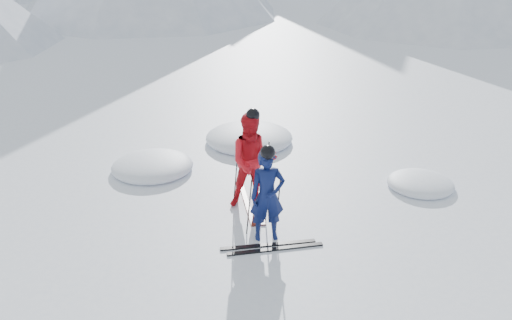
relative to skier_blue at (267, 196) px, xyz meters
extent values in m
plane|color=white|center=(1.64, 0.49, -0.84)|extent=(160.00, 160.00, 0.00)
imported|color=#0B1647|center=(0.00, 0.00, 0.00)|extent=(0.62, 0.41, 1.69)
imported|color=red|center=(-0.05, 1.26, 0.12)|extent=(0.96, 0.77, 1.93)
cylinder|color=black|center=(-0.30, 0.15, -0.28)|extent=(0.11, 0.08, 1.12)
cylinder|color=black|center=(0.25, 0.25, -0.28)|extent=(0.11, 0.07, 1.12)
cylinder|color=black|center=(-0.35, 1.51, -0.20)|extent=(0.13, 0.10, 1.28)
cylinder|color=black|center=(0.25, 1.41, -0.20)|extent=(0.13, 0.09, 1.28)
cube|color=black|center=(-0.17, 1.26, -0.83)|extent=(0.10, 1.70, 0.03)
cube|color=black|center=(0.07, 1.26, -0.83)|extent=(0.22, 1.70, 0.03)
cube|color=black|center=(-0.03, -0.27, -0.83)|extent=(1.70, 0.09, 0.03)
cube|color=black|center=(0.07, -0.42, -0.83)|extent=(1.70, 0.15, 0.03)
ellipsoid|color=white|center=(-2.07, 3.30, -0.84)|extent=(1.86, 1.86, 0.41)
ellipsoid|color=white|center=(3.63, 1.49, -0.84)|extent=(1.42, 1.42, 0.31)
ellipsoid|color=white|center=(0.38, 4.65, -0.84)|extent=(2.25, 2.25, 0.50)
camera|label=1|loc=(-1.55, -8.23, 4.38)|focal=38.00mm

